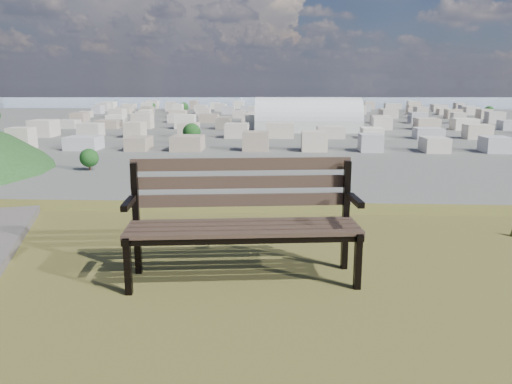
{
  "coord_description": "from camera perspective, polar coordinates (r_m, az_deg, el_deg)",
  "views": [
    {
      "loc": [
        -0.04,
        -1.91,
        26.55
      ],
      "look_at": [
        -0.32,
        3.85,
        25.3
      ],
      "focal_mm": 35.0,
      "sensor_mm": 36.0,
      "label": 1
    }
  ],
  "objects": [
    {
      "name": "park_bench",
      "position": [
        4.01,
        -1.52,
        -2.41
      ],
      "size": [
        1.87,
        0.78,
        0.95
      ],
      "rotation": [
        0.0,
        0.0,
        0.11
      ],
      "color": "#3F2F24",
      "rests_on": "hilltop_mesa"
    },
    {
      "name": "arena",
      "position": [
        289.13,
        5.91,
        8.1
      ],
      "size": [
        60.05,
        26.01,
        25.21
      ],
      "rotation": [
        0.0,
        0.0,
        0.01
      ],
      "color": "beige",
      "rests_on": "ground"
    },
    {
      "name": "city_blocks",
      "position": [
        397.02,
        2.9,
        8.9
      ],
      "size": [
        395.0,
        361.0,
        7.0
      ],
      "color": "beige",
      "rests_on": "ground"
    },
    {
      "name": "city_trees",
      "position": [
        322.72,
        -1.84,
        8.38
      ],
      "size": [
        406.52,
        387.2,
        9.98
      ],
      "color": "#301F18",
      "rests_on": "ground"
    },
    {
      "name": "bay_water",
      "position": [
        902.3,
        2.92,
        10.55
      ],
      "size": [
        2400.0,
        700.0,
        0.12
      ],
      "primitive_type": "cube",
      "color": "gray",
      "rests_on": "ground"
    },
    {
      "name": "far_hills",
      "position": [
        1406.15,
        0.39,
        12.2
      ],
      "size": [
        2050.0,
        340.0,
        60.0
      ],
      "color": "#9EB2C4",
      "rests_on": "ground"
    }
  ]
}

